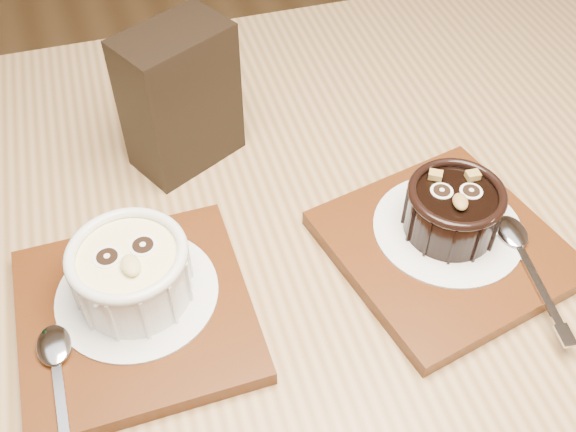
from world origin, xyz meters
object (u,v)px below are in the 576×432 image
Objects in this scene: table at (267,333)px; ramekin_dark at (453,208)px; tray_left at (136,314)px; ramekin_white at (131,270)px; condiment_stand at (180,98)px; tray_right at (444,247)px.

ramekin_dark reaches higher than table.
ramekin_white is (0.01, 0.01, 0.04)m from tray_left.
condiment_stand is (-0.02, 0.17, 0.16)m from table.
ramekin_white reaches higher than tray_left.
ramekin_white is at bearing 175.98° from table.
tray_left is 1.93× the size of ramekin_white.
condiment_stand reaches higher than tray_right.
table is 13.49× the size of ramekin_white.
tray_right is (0.26, -0.03, 0.00)m from tray_left.
ramekin_white is (-0.11, 0.01, 0.14)m from table.
tray_right is at bearing -105.37° from ramekin_dark.
condiment_stand is at bearing 63.00° from tray_left.
tray_right is at bearing -12.00° from ramekin_white.
table is 8.97× the size of condiment_stand.
condiment_stand is (0.08, 0.16, 0.02)m from ramekin_white.
ramekin_white is 1.13× the size of ramekin_dark.
table is at bearing -165.87° from ramekin_dark.
ramekin_dark is (0.01, 0.01, 0.03)m from tray_right.
ramekin_white reaches higher than tray_right.
tray_left is at bearing -117.00° from condiment_stand.
tray_right is 0.27m from condiment_stand.
ramekin_dark is 0.59× the size of condiment_stand.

